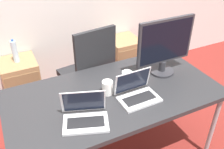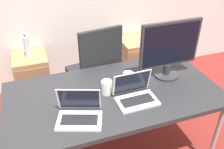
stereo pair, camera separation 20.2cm
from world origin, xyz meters
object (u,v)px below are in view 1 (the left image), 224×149
object	(u,v)px
laptop_right	(137,93)
laptop_left	(85,116)
coffee_cup_white	(107,88)
office_chair	(88,82)
water_bottle	(15,51)
cabinet_left	(22,83)
monitor	(165,46)
coffee_cup_brown	(127,78)
cabinet_right	(123,58)

from	to	relation	value
laptop_right	laptop_left	bearing A→B (deg)	-171.74
laptop_left	coffee_cup_white	size ratio (longest dim) A/B	3.15
laptop_left	office_chair	bearing A→B (deg)	68.36
water_bottle	laptop_right	size ratio (longest dim) A/B	0.85
cabinet_left	monitor	xyz separation A→B (m)	(1.17, -1.11, 0.73)
laptop_right	cabinet_left	bearing A→B (deg)	119.76
laptop_left	cabinet_left	bearing A→B (deg)	102.02
cabinet_left	coffee_cup_brown	bearing A→B (deg)	-54.83
water_bottle	coffee_cup_white	distance (m)	1.33
office_chair	coffee_cup_brown	distance (m)	0.74
water_bottle	cabinet_left	bearing A→B (deg)	-90.00
coffee_cup_white	cabinet_right	bearing A→B (deg)	56.08
cabinet_right	coffee_cup_white	size ratio (longest dim) A/B	5.06
office_chair	cabinet_left	size ratio (longest dim) A/B	1.88
laptop_left	cabinet_right	bearing A→B (deg)	52.58
coffee_cup_brown	cabinet_left	bearing A→B (deg)	125.17
cabinet_left	coffee_cup_white	size ratio (longest dim) A/B	5.06
cabinet_left	cabinet_right	world-z (taller)	same
water_bottle	coffee_cup_brown	size ratio (longest dim) A/B	2.40
coffee_cup_white	coffee_cup_brown	world-z (taller)	coffee_cup_white
office_chair	cabinet_left	bearing A→B (deg)	141.96
office_chair	water_bottle	bearing A→B (deg)	141.84
laptop_right	coffee_cup_brown	distance (m)	0.22
office_chair	laptop_left	size ratio (longest dim) A/B	3.03
laptop_right	coffee_cup_brown	xyz separation A→B (m)	(0.03, 0.21, 0.01)
cabinet_right	coffee_cup_white	xyz separation A→B (m)	(-0.80, -1.19, 0.52)
monitor	cabinet_right	bearing A→B (deg)	79.60
cabinet_left	monitor	distance (m)	1.78
water_bottle	laptop_right	world-z (taller)	laptop_right
laptop_left	coffee_cup_white	distance (m)	0.36
water_bottle	coffee_cup_white	world-z (taller)	coffee_cup_white
monitor	water_bottle	bearing A→B (deg)	136.52
cabinet_right	water_bottle	distance (m)	1.44
cabinet_left	office_chair	bearing A→B (deg)	-38.04
office_chair	laptop_left	world-z (taller)	office_chair
cabinet_right	coffee_cup_white	world-z (taller)	coffee_cup_white
coffee_cup_white	office_chair	bearing A→B (deg)	83.57
coffee_cup_brown	monitor	bearing A→B (deg)	2.31
cabinet_right	laptop_right	xyz separation A→B (m)	(-0.61, -1.34, 0.51)
cabinet_left	laptop_left	size ratio (longest dim) A/B	1.61
office_chair	coffee_cup_brown	size ratio (longest dim) A/B	9.79
laptop_right	monitor	bearing A→B (deg)	29.46
water_bottle	coffee_cup_brown	distance (m)	1.38
laptop_left	laptop_right	size ratio (longest dim) A/B	1.15
laptop_left	coffee_cup_brown	world-z (taller)	laptop_left
coffee_cup_brown	laptop_right	bearing A→B (deg)	-97.16
monitor	laptop_left	bearing A→B (deg)	-161.19
laptop_right	coffee_cup_white	xyz separation A→B (m)	(-0.19, 0.15, 0.01)
water_bottle	laptop_right	xyz separation A→B (m)	(0.77, -1.34, 0.08)
cabinet_left	monitor	size ratio (longest dim) A/B	1.08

